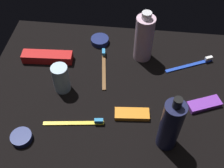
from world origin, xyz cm
name	(u,v)px	position (x,y,z in cm)	size (l,w,h in cm)	color
ground_plane	(112,91)	(0.00, 0.00, -0.60)	(84.00, 64.00, 1.20)	black
lotion_bottle	(171,125)	(17.11, -16.95, 8.96)	(5.55, 5.55, 20.23)	#1B1E40
bodywash_bottle	(144,38)	(9.03, 16.69, 8.66)	(6.36, 6.36, 18.91)	silver
deodorant_stick	(61,79)	(-15.98, -1.20, 4.95)	(5.18, 5.18, 9.90)	silver
toothbrush_blue	(192,64)	(26.65, 14.14, 0.61)	(16.85, 8.63, 2.10)	blue
toothbrush_yellow	(77,123)	(-8.73, -13.88, 0.61)	(18.01, 3.43, 2.10)	yellow
toothbrush_brown	(104,67)	(-3.94, 9.46, 0.61)	(3.68, 17.99, 2.10)	brown
toothpaste_box_red	(47,57)	(-24.22, 10.88, 1.60)	(17.60, 4.40, 3.20)	red
snack_bar_purple	(204,104)	(29.12, -2.97, 0.75)	(10.40, 4.00, 1.50)	purple
snack_bar_orange	(132,114)	(7.11, -9.19, 0.75)	(10.40, 4.00, 1.50)	orange
cream_tin_left	(21,137)	(-23.38, -20.64, 0.92)	(6.02, 6.02, 1.85)	navy
cream_tin_right	(100,40)	(-7.16, 22.37, 0.99)	(6.70, 6.70, 1.99)	navy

